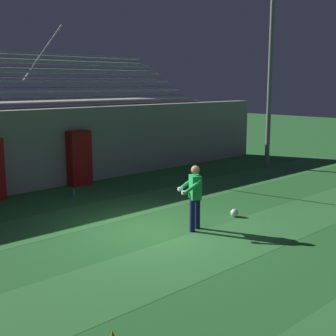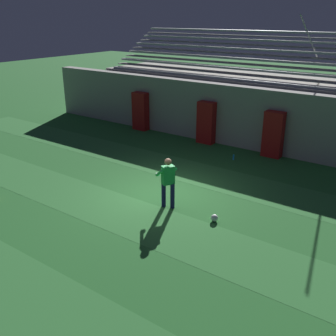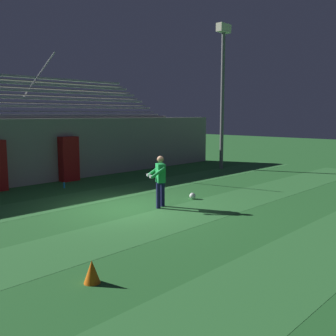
{
  "view_description": "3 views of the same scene",
  "coord_description": "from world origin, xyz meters",
  "views": [
    {
      "loc": [
        -7.58,
        -8.43,
        3.69
      ],
      "look_at": [
        0.61,
        0.16,
        1.53
      ],
      "focal_mm": 50.0,
      "sensor_mm": 36.0,
      "label": 1
    },
    {
      "loc": [
        7.43,
        -9.83,
        5.83
      ],
      "look_at": [
        0.73,
        -0.49,
        1.3
      ],
      "focal_mm": 42.0,
      "sensor_mm": 36.0,
      "label": 2
    },
    {
      "loc": [
        -8.06,
        -9.26,
        2.97
      ],
      "look_at": [
        1.81,
        -0.01,
        1.13
      ],
      "focal_mm": 42.0,
      "sensor_mm": 36.0,
      "label": 3
    }
  ],
  "objects": [
    {
      "name": "ground_plane",
      "position": [
        0.0,
        0.0,
        0.0
      ],
      "size": [
        80.0,
        80.0,
        0.0
      ],
      "primitive_type": "plane",
      "color": "#286B2D"
    },
    {
      "name": "turf_stripe_mid",
      "position": [
        0.0,
        -1.81,
        0.0
      ],
      "size": [
        28.0,
        2.1,
        0.01
      ],
      "primitive_type": "cube",
      "color": "#337A38",
      "rests_on": "ground"
    },
    {
      "name": "turf_stripe_far",
      "position": [
        0.0,
        2.39,
        0.0
      ],
      "size": [
        28.0,
        2.1,
        0.01
      ],
      "primitive_type": "cube",
      "color": "#337A38",
      "rests_on": "ground"
    },
    {
      "name": "back_wall",
      "position": [
        0.0,
        6.5,
        1.4
      ],
      "size": [
        24.0,
        0.6,
        2.8
      ],
      "primitive_type": "cube",
      "color": "#999691",
      "rests_on": "ground"
    },
    {
      "name": "padding_pillar_gate_right",
      "position": [
        1.66,
        5.95,
        1.0
      ],
      "size": [
        0.84,
        0.44,
        1.99
      ],
      "primitive_type": "cube",
      "color": "maroon",
      "rests_on": "ground"
    },
    {
      "name": "floodlight_pole",
      "position": [
        9.68,
        3.32,
        4.91
      ],
      "size": [
        0.9,
        0.36,
        7.72
      ],
      "color": "slate",
      "rests_on": "ground"
    },
    {
      "name": "goalkeeper",
      "position": [
        0.8,
        -0.61,
        0.95
      ],
      "size": [
        0.71,
        0.73,
        1.67
      ],
      "color": "#19194C",
      "rests_on": "ground"
    },
    {
      "name": "soccer_ball",
      "position": [
        2.49,
        -0.56,
        0.11
      ],
      "size": [
        0.22,
        0.22,
        0.22
      ],
      "primitive_type": "sphere",
      "color": "white",
      "rests_on": "ground"
    },
    {
      "name": "water_bottle",
      "position": [
        0.53,
        4.58,
        0.12
      ],
      "size": [
        0.07,
        0.07,
        0.24
      ],
      "primitive_type": "cylinder",
      "color": "#1E8CD8",
      "rests_on": "ground"
    }
  ]
}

